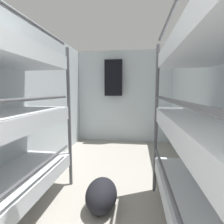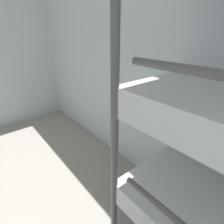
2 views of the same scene
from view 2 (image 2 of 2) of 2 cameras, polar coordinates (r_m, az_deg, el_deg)
name	(u,v)px [view 2 (image 2 of 2)]	position (r m, az deg, el deg)	size (l,w,h in m)	color
wall_right	(197,61)	(1.34, 25.91, 14.63)	(0.06, 4.89, 2.36)	silver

